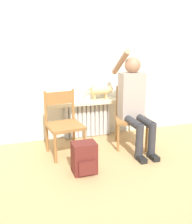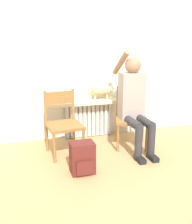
% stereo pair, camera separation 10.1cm
% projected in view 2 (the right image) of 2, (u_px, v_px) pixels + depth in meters
% --- Properties ---
extents(ground_plane, '(12.00, 12.00, 0.00)m').
position_uv_depth(ground_plane, '(113.00, 168.00, 3.16)').
color(ground_plane, tan).
extents(wall_with_window, '(7.00, 0.06, 2.70)m').
position_uv_depth(wall_with_window, '(87.00, 50.00, 3.94)').
color(wall_with_window, silver).
rests_on(wall_with_window, ground_plane).
extents(radiator, '(0.76, 0.08, 0.55)m').
position_uv_depth(radiator, '(88.00, 120.00, 4.15)').
color(radiator, silver).
rests_on(radiator, ground_plane).
extents(windowsill, '(1.32, 0.24, 0.05)m').
position_uv_depth(windowsill, '(89.00, 102.00, 4.01)').
color(windowsill, beige).
rests_on(windowsill, radiator).
extents(window_glass, '(1.27, 0.01, 1.01)m').
position_uv_depth(window_glass, '(87.00, 66.00, 3.97)').
color(window_glass, white).
rests_on(window_glass, windowsill).
extents(chair_left, '(0.49, 0.49, 0.85)m').
position_uv_depth(chair_left, '(63.00, 123.00, 3.49)').
color(chair_left, '#9E6B38').
rests_on(chair_left, ground_plane).
extents(chair_right, '(0.56, 0.56, 0.85)m').
position_uv_depth(chair_right, '(131.00, 117.00, 3.75)').
color(chair_right, '#9E6B38').
rests_on(chair_right, ground_plane).
extents(person, '(0.36, 1.01, 1.39)m').
position_uv_depth(person, '(134.00, 100.00, 3.58)').
color(person, '#333338').
rests_on(person, ground_plane).
extents(cat, '(0.48, 0.11, 0.23)m').
position_uv_depth(cat, '(102.00, 91.00, 4.03)').
color(cat, '#DBB77A').
rests_on(cat, windowsill).
extents(backpack, '(0.27, 0.24, 0.37)m').
position_uv_depth(backpack, '(82.00, 158.00, 3.02)').
color(backpack, maroon).
rests_on(backpack, ground_plane).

